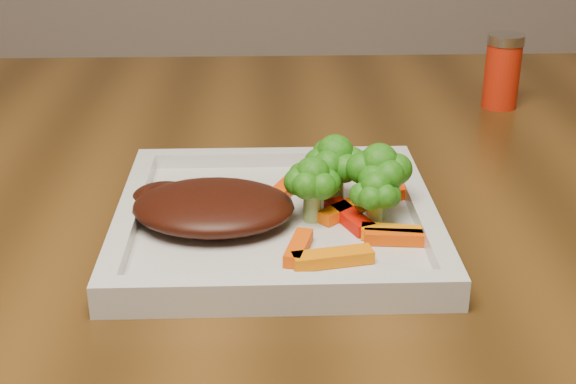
{
  "coord_description": "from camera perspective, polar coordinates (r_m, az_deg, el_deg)",
  "views": [
    {
      "loc": [
        -0.32,
        -0.91,
        1.06
      ],
      "look_at": [
        -0.3,
        -0.29,
        0.79
      ],
      "focal_mm": 50.0,
      "sensor_mm": 36.0,
      "label": 1
    }
  ],
  "objects": [
    {
      "name": "carrot_3",
      "position": [
        0.73,
        7.08,
        -0.14
      ],
      "size": [
        0.06,
        0.04,
        0.01
      ],
      "primitive_type": "cube",
      "rotation": [
        0.0,
        0.0,
        0.4
      ],
      "color": "#E83703",
      "rests_on": "plate"
    },
    {
      "name": "carrot_0",
      "position": [
        0.62,
        3.2,
        -4.68
      ],
      "size": [
        0.06,
        0.03,
        0.01
      ],
      "primitive_type": "cube",
      "rotation": [
        0.0,
        0.0,
        0.2
      ],
      "color": "orange",
      "rests_on": "plate"
    },
    {
      "name": "carrot_4",
      "position": [
        0.74,
        0.09,
        0.54
      ],
      "size": [
        0.04,
        0.06,
        0.01
      ],
      "primitive_type": "cube",
      "rotation": [
        0.0,
        0.0,
        1.14
      ],
      "color": "#ED3D03",
      "rests_on": "plate"
    },
    {
      "name": "steak",
      "position": [
        0.68,
        -5.32,
        -1.05
      ],
      "size": [
        0.15,
        0.12,
        0.03
      ],
      "primitive_type": "ellipsoid",
      "rotation": [
        0.0,
        0.0,
        -0.08
      ],
      "color": "#3A1008",
      "rests_on": "plate"
    },
    {
      "name": "carrot_6",
      "position": [
        0.7,
        4.04,
        -1.26
      ],
      "size": [
        0.05,
        0.05,
        0.01
      ],
      "primitive_type": "cube",
      "rotation": [
        0.0,
        0.0,
        0.73
      ],
      "color": "#F25A03",
      "rests_on": "plate"
    },
    {
      "name": "broccoli_0",
      "position": [
        0.71,
        3.34,
        1.79
      ],
      "size": [
        0.08,
        0.08,
        0.07
      ],
      "primitive_type": null,
      "rotation": [
        0.0,
        0.0,
        0.4
      ],
      "color": "#1D7413",
      "rests_on": "plate"
    },
    {
      "name": "carrot_7",
      "position": [
        0.65,
        7.61,
        -3.22
      ],
      "size": [
        0.05,
        0.02,
        0.01
      ],
      "primitive_type": "cube",
      "rotation": [
        0.0,
        0.0,
        -0.1
      ],
      "color": "#E34603",
      "rests_on": "plate"
    },
    {
      "name": "broccoli_2",
      "position": [
        0.67,
        6.24,
        -0.26
      ],
      "size": [
        0.05,
        0.05,
        0.06
      ],
      "primitive_type": null,
      "rotation": [
        0.0,
        0.0,
        0.11
      ],
      "color": "#226310",
      "rests_on": "plate"
    },
    {
      "name": "plate",
      "position": [
        0.69,
        -0.83,
        -2.35
      ],
      "size": [
        0.27,
        0.27,
        0.01
      ],
      "primitive_type": "cube",
      "color": "silver",
      "rests_on": "dining_table"
    },
    {
      "name": "carrot_1",
      "position": [
        0.66,
        7.65,
        -2.91
      ],
      "size": [
        0.06,
        0.02,
        0.01
      ],
      "primitive_type": "cube",
      "rotation": [
        0.0,
        0.0,
        -0.17
      ],
      "color": "orange",
      "rests_on": "plate"
    },
    {
      "name": "broccoli_1",
      "position": [
        0.69,
        6.45,
        0.75
      ],
      "size": [
        0.06,
        0.06,
        0.06
      ],
      "primitive_type": null,
      "rotation": [
        0.0,
        0.0,
        -0.02
      ],
      "color": "#136C12",
      "rests_on": "plate"
    },
    {
      "name": "spice_shaker",
      "position": [
        1.04,
        15.0,
        8.29
      ],
      "size": [
        0.05,
        0.05,
        0.09
      ],
      "primitive_type": "cylinder",
      "rotation": [
        0.0,
        0.0,
        0.07
      ],
      "color": "red",
      "rests_on": "dining_table"
    },
    {
      "name": "broccoli_3",
      "position": [
        0.68,
        1.74,
        0.37
      ],
      "size": [
        0.07,
        0.07,
        0.06
      ],
      "primitive_type": null,
      "rotation": [
        0.0,
        0.0,
        0.25
      ],
      "color": "#186010",
      "rests_on": "plate"
    },
    {
      "name": "carrot_2",
      "position": [
        0.63,
        0.75,
        -3.98
      ],
      "size": [
        0.03,
        0.05,
        0.01
      ],
      "primitive_type": "cube",
      "rotation": [
        0.0,
        0.0,
        1.31
      ],
      "color": "#EA4A03",
      "rests_on": "plate"
    },
    {
      "name": "carrot_5",
      "position": [
        0.68,
        4.36,
        -1.75
      ],
      "size": [
        0.04,
        0.06,
        0.01
      ],
      "primitive_type": "cube",
      "rotation": [
        0.0,
        0.0,
        -1.16
      ],
      "color": "red",
      "rests_on": "plate"
    }
  ]
}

